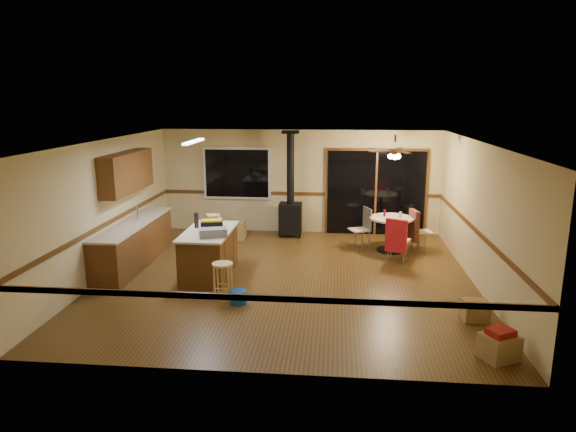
# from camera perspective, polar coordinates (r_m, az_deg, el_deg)

# --- Properties ---
(floor) EXTENTS (7.00, 7.00, 0.00)m
(floor) POSITION_cam_1_polar(r_m,az_deg,el_deg) (9.91, -0.17, -6.88)
(floor) COLOR #4E3415
(floor) RESTS_ON ground
(ceiling) EXTENTS (7.00, 7.00, 0.00)m
(ceiling) POSITION_cam_1_polar(r_m,az_deg,el_deg) (9.35, -0.18, 8.27)
(ceiling) COLOR silver
(ceiling) RESTS_ON ground
(wall_back) EXTENTS (7.00, 0.00, 7.00)m
(wall_back) POSITION_cam_1_polar(r_m,az_deg,el_deg) (12.97, 1.34, 3.83)
(wall_back) COLOR tan
(wall_back) RESTS_ON ground
(wall_front) EXTENTS (7.00, 0.00, 7.00)m
(wall_front) POSITION_cam_1_polar(r_m,az_deg,el_deg) (6.21, -3.34, -6.56)
(wall_front) COLOR tan
(wall_front) RESTS_ON ground
(wall_left) EXTENTS (0.00, 7.00, 7.00)m
(wall_left) POSITION_cam_1_polar(r_m,az_deg,el_deg) (10.48, -19.59, 0.84)
(wall_left) COLOR tan
(wall_left) RESTS_ON ground
(wall_right) EXTENTS (0.00, 7.00, 7.00)m
(wall_right) POSITION_cam_1_polar(r_m,az_deg,el_deg) (9.85, 20.54, 0.02)
(wall_right) COLOR tan
(wall_right) RESTS_ON ground
(chair_rail) EXTENTS (7.00, 7.00, 0.08)m
(chair_rail) POSITION_cam_1_polar(r_m,az_deg,el_deg) (9.62, -0.17, -1.27)
(chair_rail) COLOR #503014
(chair_rail) RESTS_ON ground
(window) EXTENTS (1.72, 0.10, 1.32)m
(window) POSITION_cam_1_polar(r_m,az_deg,el_deg) (13.11, -5.69, 4.74)
(window) COLOR black
(window) RESTS_ON ground
(sliding_door) EXTENTS (2.52, 0.10, 2.10)m
(sliding_door) POSITION_cam_1_polar(r_m,az_deg,el_deg) (12.97, 9.72, 2.52)
(sliding_door) COLOR black
(sliding_door) RESTS_ON ground
(lower_cabinets) EXTENTS (0.60, 3.00, 0.86)m
(lower_cabinets) POSITION_cam_1_polar(r_m,az_deg,el_deg) (11.01, -16.75, -3.06)
(lower_cabinets) COLOR #593316
(lower_cabinets) RESTS_ON ground
(countertop) EXTENTS (0.64, 3.04, 0.04)m
(countertop) POSITION_cam_1_polar(r_m,az_deg,el_deg) (10.89, -16.90, -0.79)
(countertop) COLOR #C3B097
(countertop) RESTS_ON lower_cabinets
(upper_cabinets) EXTENTS (0.35, 2.00, 0.80)m
(upper_cabinets) POSITION_cam_1_polar(r_m,az_deg,el_deg) (10.94, -17.47, 4.68)
(upper_cabinets) COLOR #593316
(upper_cabinets) RESTS_ON ground
(kitchen_island) EXTENTS (0.88, 1.68, 0.90)m
(kitchen_island) POSITION_cam_1_polar(r_m,az_deg,el_deg) (10.02, -8.76, -4.09)
(kitchen_island) COLOR #523214
(kitchen_island) RESTS_ON ground
(wood_stove) EXTENTS (0.55, 0.50, 2.52)m
(wood_stove) POSITION_cam_1_polar(r_m,az_deg,el_deg) (12.66, 0.28, 0.96)
(wood_stove) COLOR black
(wood_stove) RESTS_ON ground
(ceiling_fan) EXTENTS (0.24, 0.24, 0.55)m
(ceiling_fan) POSITION_cam_1_polar(r_m,az_deg,el_deg) (11.38, 11.77, 6.89)
(ceiling_fan) COLOR brown
(ceiling_fan) RESTS_ON ceiling
(fluorescent_strip) EXTENTS (0.10, 1.20, 0.04)m
(fluorescent_strip) POSITION_cam_1_polar(r_m,az_deg,el_deg) (9.98, -10.45, 8.13)
(fluorescent_strip) COLOR white
(fluorescent_strip) RESTS_ON ceiling
(toolbox_grey) EXTENTS (0.56, 0.41, 0.15)m
(toolbox_grey) POSITION_cam_1_polar(r_m,az_deg,el_deg) (9.45, -8.35, -1.82)
(toolbox_grey) COLOR slate
(toolbox_grey) RESTS_ON kitchen_island
(toolbox_black) EXTENTS (0.44, 0.29, 0.22)m
(toolbox_black) POSITION_cam_1_polar(r_m,az_deg,el_deg) (9.69, -8.44, -1.23)
(toolbox_black) COLOR black
(toolbox_black) RESTS_ON kitchen_island
(toolbox_yellow_lid) EXTENTS (0.40, 0.27, 0.03)m
(toolbox_yellow_lid) POSITION_cam_1_polar(r_m,az_deg,el_deg) (9.66, -8.47, -0.51)
(toolbox_yellow_lid) COLOR gold
(toolbox_yellow_lid) RESTS_ON toolbox_black
(box_on_island) EXTENTS (0.29, 0.33, 0.18)m
(box_on_island) POSITION_cam_1_polar(r_m,az_deg,el_deg) (10.42, -8.43, -0.35)
(box_on_island) COLOR olive
(box_on_island) RESTS_ON kitchen_island
(bottle_dark) EXTENTS (0.11, 0.11, 0.30)m
(bottle_dark) POSITION_cam_1_polar(r_m,az_deg,el_deg) (10.11, -10.13, -0.48)
(bottle_dark) COLOR black
(bottle_dark) RESTS_ON kitchen_island
(bottle_pink) EXTENTS (0.08, 0.08, 0.24)m
(bottle_pink) POSITION_cam_1_polar(r_m,az_deg,el_deg) (9.88, -7.56, -0.87)
(bottle_pink) COLOR #D84C8C
(bottle_pink) RESTS_ON kitchen_island
(bottle_white) EXTENTS (0.07, 0.07, 0.17)m
(bottle_white) POSITION_cam_1_polar(r_m,az_deg,el_deg) (10.54, -7.74, -0.20)
(bottle_white) COLOR white
(bottle_white) RESTS_ON kitchen_island
(bar_stool) EXTENTS (0.40, 0.40, 0.64)m
(bar_stool) POSITION_cam_1_polar(r_m,az_deg,el_deg) (8.90, -7.25, -7.18)
(bar_stool) COLOR tan
(bar_stool) RESTS_ON floor
(blue_bucket) EXTENTS (0.35, 0.35, 0.23)m
(blue_bucket) POSITION_cam_1_polar(r_m,az_deg,el_deg) (8.74, -5.53, -8.96)
(blue_bucket) COLOR #0B48A3
(blue_bucket) RESTS_ON floor
(dining_table) EXTENTS (0.98, 0.98, 0.78)m
(dining_table) POSITION_cam_1_polar(r_m,az_deg,el_deg) (11.67, 11.39, -1.32)
(dining_table) COLOR black
(dining_table) RESTS_ON ground
(glass_red) EXTENTS (0.06, 0.06, 0.15)m
(glass_red) POSITION_cam_1_polar(r_m,az_deg,el_deg) (11.68, 10.68, 0.34)
(glass_red) COLOR #590C14
(glass_red) RESTS_ON dining_table
(glass_cream) EXTENTS (0.08, 0.08, 0.14)m
(glass_cream) POSITION_cam_1_polar(r_m,az_deg,el_deg) (11.57, 12.37, 0.12)
(glass_cream) COLOR beige
(glass_cream) RESTS_ON dining_table
(chair_left) EXTENTS (0.53, 0.53, 0.51)m
(chair_left) POSITION_cam_1_polar(r_m,az_deg,el_deg) (11.74, 8.41, -0.84)
(chair_left) COLOR tan
(chair_left) RESTS_ON ground
(chair_near) EXTENTS (0.58, 0.60, 0.70)m
(chair_near) POSITION_cam_1_polar(r_m,az_deg,el_deg) (10.83, 11.97, -2.13)
(chair_near) COLOR tan
(chair_near) RESTS_ON ground
(chair_right) EXTENTS (0.54, 0.50, 0.70)m
(chair_right) POSITION_cam_1_polar(r_m,az_deg,el_deg) (11.73, 13.93, -1.06)
(chair_right) COLOR tan
(chair_right) RESTS_ON ground
(box_under_window) EXTENTS (0.56, 0.45, 0.44)m
(box_under_window) POSITION_cam_1_polar(r_m,az_deg,el_deg) (12.62, -6.07, -1.52)
(box_under_window) COLOR olive
(box_under_window) RESTS_ON floor
(box_corner_a) EXTENTS (0.57, 0.54, 0.34)m
(box_corner_a) POSITION_cam_1_polar(r_m,az_deg,el_deg) (7.51, 22.42, -13.29)
(box_corner_a) COLOR olive
(box_corner_a) RESTS_ON floor
(box_corner_b) EXTENTS (0.41, 0.37, 0.31)m
(box_corner_b) POSITION_cam_1_polar(r_m,az_deg,el_deg) (8.60, 20.05, -9.80)
(box_corner_b) COLOR olive
(box_corner_b) RESTS_ON floor
(box_small_red) EXTENTS (0.40, 0.38, 0.08)m
(box_small_red) POSITION_cam_1_polar(r_m,az_deg,el_deg) (7.43, 22.56, -11.82)
(box_small_red) COLOR maroon
(box_small_red) RESTS_ON box_corner_a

